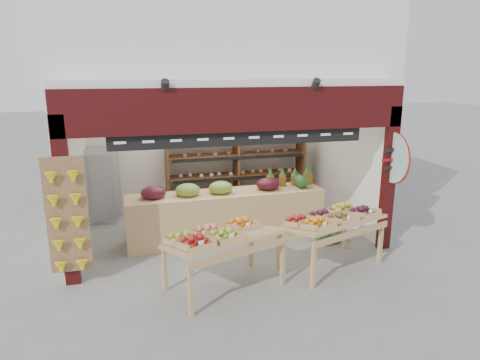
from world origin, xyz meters
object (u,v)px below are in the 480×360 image
cardboard_stack (154,222)px  watermelon_pile (329,230)px  display_table_left (217,237)px  refrigerator (102,185)px  display_table_right (332,220)px  mid_counter (226,214)px  back_shelving (236,158)px

cardboard_stack → watermelon_pile: cardboard_stack is taller
display_table_left → watermelon_pile: display_table_left is taller
refrigerator → display_table_left: bearing=-51.1°
refrigerator → cardboard_stack: refrigerator is taller
display_table_right → watermelon_pile: 1.41m
cardboard_stack → mid_counter: bearing=-27.3°
watermelon_pile → display_table_right: bearing=-115.2°
cardboard_stack → display_table_left: (0.78, -2.62, 0.62)m
display_table_right → display_table_left: bearing=-172.0°
refrigerator → display_table_left: 4.11m
back_shelving → watermelon_pile: size_ratio=4.57×
display_table_left → display_table_right: size_ratio=1.02×
cardboard_stack → watermelon_pile: size_ratio=1.44×
back_shelving → watermelon_pile: bearing=-59.3°
watermelon_pile → refrigerator: bearing=152.5°
refrigerator → watermelon_pile: 4.96m
refrigerator → watermelon_pile: bearing=-14.7°
display_table_right → watermelon_pile: display_table_right is taller
display_table_left → display_table_right: (2.02, 0.28, -0.01)m
back_shelving → cardboard_stack: 2.48m
display_table_left → display_table_right: bearing=8.0°
back_shelving → display_table_left: size_ratio=1.69×
back_shelving → display_table_left: back_shelving is taller
back_shelving → display_table_right: 3.49m
cardboard_stack → mid_counter: (1.35, -0.70, 0.30)m
back_shelving → display_table_right: bearing=-76.8°
cardboard_stack → refrigerator: bearing=133.9°
cardboard_stack → mid_counter: size_ratio=0.27×
mid_counter → back_shelving: bearing=69.4°
back_shelving → display_table_right: (0.79, -3.37, -0.42)m
refrigerator → watermelon_pile: size_ratio=2.29×
back_shelving → cardboard_stack: (-2.01, -1.03, -1.03)m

